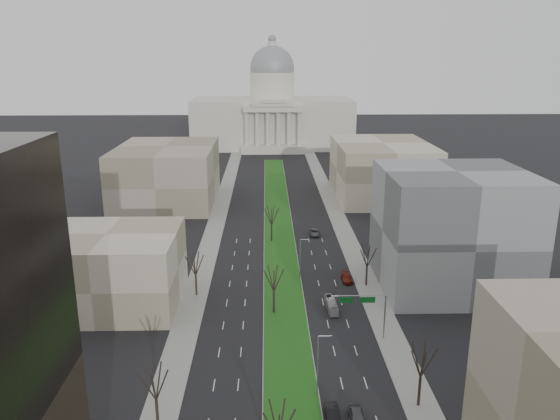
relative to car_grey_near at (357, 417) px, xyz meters
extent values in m
plane|color=black|center=(-8.29, 71.19, -0.82)|extent=(600.00, 600.00, 0.00)
cube|color=#999993|center=(-8.29, 70.19, -0.74)|extent=(8.00, 222.00, 0.15)
cube|color=#165115|center=(-8.29, 70.19, -0.65)|extent=(7.70, 221.70, 0.06)
cube|color=gray|center=(-25.79, 46.19, -0.74)|extent=(5.00, 330.00, 0.15)
cube|color=gray|center=(9.21, 46.19, -0.74)|extent=(5.00, 330.00, 0.15)
cube|color=beige|center=(-8.29, 221.19, 11.18)|extent=(80.00, 40.00, 24.00)
cube|color=beige|center=(-8.29, 198.19, 1.18)|extent=(30.00, 6.00, 4.00)
cube|color=beige|center=(-8.29, 198.19, 20.18)|extent=(28.00, 5.00, 2.50)
cube|color=beige|center=(-8.29, 198.19, 22.18)|extent=(20.00, 5.00, 1.80)
cube|color=beige|center=(-8.29, 198.19, 23.78)|extent=(12.00, 5.00, 1.60)
cylinder|color=beige|center=(-8.29, 221.19, 29.18)|extent=(22.00, 22.00, 14.00)
sphere|color=gray|center=(-8.29, 221.19, 38.18)|extent=(22.00, 22.00, 22.00)
cylinder|color=beige|center=(-8.29, 221.19, 49.18)|extent=(4.00, 4.00, 4.00)
sphere|color=gray|center=(-8.29, 221.19, 52.18)|extent=(4.00, 4.00, 4.00)
cylinder|color=beige|center=(-20.79, 198.19, 11.18)|extent=(2.00, 2.00, 16.00)
cylinder|color=beige|center=(-15.79, 198.19, 11.18)|extent=(2.00, 2.00, 16.00)
cylinder|color=beige|center=(-10.79, 198.19, 11.18)|extent=(2.00, 2.00, 16.00)
cylinder|color=beige|center=(-5.79, 198.19, 11.18)|extent=(2.00, 2.00, 16.00)
cylinder|color=beige|center=(-0.79, 198.19, 11.18)|extent=(2.00, 2.00, 16.00)
cylinder|color=beige|center=(4.21, 198.19, 11.18)|extent=(2.00, 2.00, 16.00)
cube|color=tan|center=(-41.29, 36.19, 6.18)|extent=(26.00, 22.00, 14.00)
cube|color=#5E6063|center=(25.71, 43.19, 11.18)|extent=(28.00, 26.00, 24.00)
cube|color=gray|center=(-43.29, 111.19, 8.18)|extent=(30.00, 40.00, 18.00)
cube|color=tan|center=(26.71, 116.19, 8.18)|extent=(30.00, 40.00, 18.00)
cylinder|color=black|center=(-25.49, -0.81, 1.34)|extent=(0.40, 0.40, 4.32)
cylinder|color=black|center=(-25.49, 39.19, 1.30)|extent=(0.40, 0.40, 4.22)
cylinder|color=black|center=(8.91, 3.19, 1.39)|extent=(0.40, 0.40, 4.42)
cylinder|color=black|center=(8.91, 43.19, 1.20)|extent=(0.40, 0.40, 4.03)
cylinder|color=black|center=(-10.29, 31.19, 1.34)|extent=(0.40, 0.40, 4.32)
cylinder|color=black|center=(-10.29, 71.19, 1.34)|extent=(0.40, 0.40, 4.32)
cylinder|color=gray|center=(-4.59, 6.19, 3.68)|extent=(0.20, 0.20, 9.00)
cylinder|color=gray|center=(-3.69, 6.19, 8.28)|extent=(1.80, 0.12, 0.12)
cylinder|color=gray|center=(-4.59, 46.19, 3.68)|extent=(0.20, 0.20, 9.00)
cylinder|color=gray|center=(-3.69, 46.19, 8.28)|extent=(1.80, 0.12, 0.12)
cylinder|color=gray|center=(7.91, 21.19, 3.18)|extent=(0.24, 0.24, 8.00)
cylinder|color=gray|center=(3.41, 21.19, 7.18)|extent=(9.00, 0.18, 0.18)
cube|color=#0C591E|center=(4.91, 21.27, 6.38)|extent=(2.60, 0.08, 1.00)
cube|color=#0C591E|center=(1.41, 21.27, 6.38)|extent=(2.20, 0.08, 1.00)
imported|color=#424548|center=(0.00, 0.00, 0.00)|extent=(1.98, 4.81, 1.63)
imported|color=black|center=(-3.09, 0.48, 0.00)|extent=(1.90, 5.01, 1.63)
imported|color=maroon|center=(5.21, 45.60, -0.09)|extent=(2.07, 5.02, 1.45)
imported|color=#4C4E54|center=(1.02, 75.81, -0.07)|extent=(2.64, 5.44, 1.49)
imported|color=#BCBCBC|center=(0.45, 32.32, 0.17)|extent=(1.92, 7.14, 1.97)
camera|label=1|loc=(-11.48, -60.15, 45.24)|focal=35.00mm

